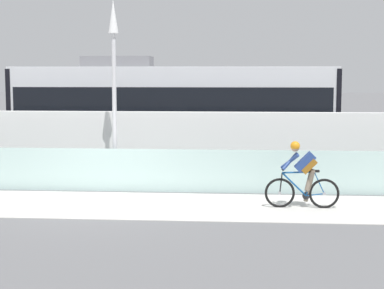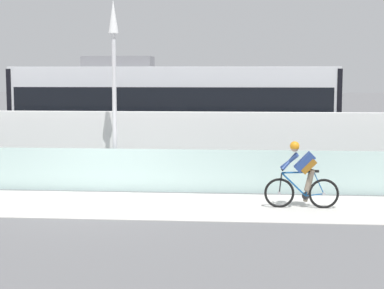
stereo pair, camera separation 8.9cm
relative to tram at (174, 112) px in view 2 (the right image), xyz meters
The scene contains 9 objects.
ground_plane 7.20m from the tram, 99.49° to the right, with size 200.00×200.00×0.00m, color slate.
bike_path_deck 7.20m from the tram, 99.49° to the right, with size 32.00×3.20×0.01m, color silver.
glass_parapet 5.29m from the tram, 102.90° to the right, with size 32.00×0.05×1.17m, color silver.
concrete_barrier_wall 3.50m from the tram, 109.70° to the right, with size 32.00×0.36×2.08m, color white.
tram_rail_near 2.32m from the tram, 147.94° to the right, with size 32.00×0.08×0.01m, color #595654.
tram_rail_far 2.32m from the tram, 147.94° to the left, with size 32.00×0.08×0.01m, color #595654.
tram is the anchor object (origin of this frame).
cyclist_on_bike 7.93m from the tram, 60.77° to the right, with size 1.77×0.58×1.61m.
lamp_post_antenna 5.03m from the tram, 103.49° to the right, with size 0.28×0.28×5.20m.
Camera 2 is at (3.65, -15.08, 3.17)m, focal length 59.39 mm.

